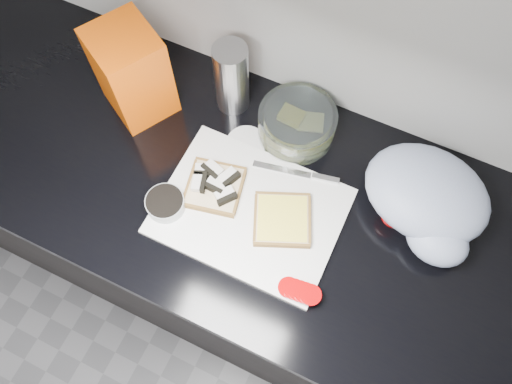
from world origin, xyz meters
TOP-DOWN VIEW (x-y plane):
  - base_cabinet at (0.00, 1.20)m, footprint 3.50×0.60m
  - countertop at (0.00, 1.20)m, footprint 3.50×0.64m
  - cutting_board at (-0.01, 1.15)m, footprint 0.40×0.30m
  - bread_left at (-0.11, 1.16)m, footprint 0.15×0.15m
  - bread_right at (0.06, 1.16)m, footprint 0.17×0.17m
  - tomato_slices at (0.16, 1.03)m, footprint 0.10×0.06m
  - knife at (0.07, 1.28)m, footprint 0.20×0.05m
  - seed_tub at (-0.18, 1.08)m, footprint 0.09×0.09m
  - tub_lid at (-0.10, 1.30)m, footprint 0.10×0.10m
  - glass_bowl at (-0.00, 1.38)m, footprint 0.18×0.18m
  - bread_bag at (-0.38, 1.30)m, footprint 0.20×0.19m
  - steel_canister at (-0.18, 1.40)m, footprint 0.08×0.08m
  - grocery_bag at (0.33, 1.32)m, footprint 0.30×0.28m
  - whole_tomatoes at (0.28, 1.27)m, footprint 0.06×0.06m

SIDE VIEW (x-z plane):
  - base_cabinet at x=0.00m, z-range 0.00..0.86m
  - countertop at x=0.00m, z-range 0.86..0.90m
  - tub_lid at x=-0.10m, z-range 0.90..0.91m
  - cutting_board at x=-0.01m, z-range 0.90..0.91m
  - knife at x=0.07m, z-range 0.91..0.92m
  - bread_right at x=0.06m, z-range 0.91..0.93m
  - tomato_slices at x=0.16m, z-range 0.91..0.93m
  - bread_left at x=-0.11m, z-range 0.90..0.94m
  - seed_tub at x=-0.18m, z-range 0.90..0.95m
  - whole_tomatoes at x=0.28m, z-range 0.90..0.96m
  - glass_bowl at x=0.00m, z-range 0.90..0.98m
  - grocery_bag at x=0.33m, z-range 0.90..1.02m
  - steel_canister at x=-0.18m, z-range 0.90..1.09m
  - bread_bag at x=-0.38m, z-range 0.90..1.13m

